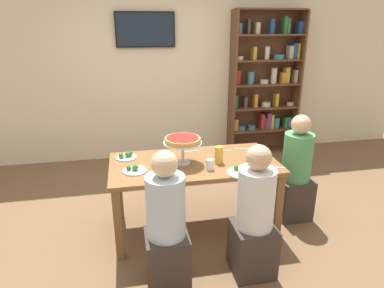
{
  "coord_description": "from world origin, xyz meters",
  "views": [
    {
      "loc": [
        -0.61,
        -2.95,
        2.01
      ],
      "look_at": [
        0.0,
        0.1,
        0.89
      ],
      "focal_mm": 31.56,
      "sensor_mm": 36.0,
      "label": 1
    }
  ],
  "objects": [
    {
      "name": "water_glass_clear_near",
      "position": [
        0.11,
        -0.2,
        0.79
      ],
      "size": [
        0.07,
        0.07,
        0.1
      ],
      "primitive_type": "cylinder",
      "color": "white",
      "rests_on": "dining_table"
    },
    {
      "name": "deep_dish_pizza_stand",
      "position": [
        -0.11,
        -0.01,
        0.96
      ],
      "size": [
        0.37,
        0.37,
        0.26
      ],
      "color": "silver",
      "rests_on": "dining_table"
    },
    {
      "name": "bookshelf",
      "position": [
        1.56,
        2.01,
        1.12
      ],
      "size": [
        1.1,
        0.3,
        2.21
      ],
      "color": "brown",
      "rests_on": "ground_plane"
    },
    {
      "name": "diner_near_right",
      "position": [
        0.35,
        -0.73,
        0.49
      ],
      "size": [
        0.34,
        0.34,
        1.15
      ],
      "rotation": [
        0.0,
        0.0,
        1.57
      ],
      "color": "#382D28",
      "rests_on": "ground_plane"
    },
    {
      "name": "dining_table",
      "position": [
        0.0,
        0.0,
        0.64
      ],
      "size": [
        1.61,
        0.82,
        0.74
      ],
      "color": "brown",
      "rests_on": "ground_plane"
    },
    {
      "name": "cutlery_fork_far",
      "position": [
        -0.26,
        0.27,
        0.74
      ],
      "size": [
        0.18,
        0.03,
        0.0
      ],
      "primitive_type": "cube",
      "rotation": [
        0.0,
        0.0,
        3.23
      ],
      "color": "silver",
      "rests_on": "dining_table"
    },
    {
      "name": "cutlery_knife_near",
      "position": [
        0.58,
        0.25,
        0.74
      ],
      "size": [
        0.18,
        0.07,
        0.0
      ],
      "primitive_type": "cube",
      "rotation": [
        0.0,
        0.0,
        2.86
      ],
      "color": "silver",
      "rests_on": "dining_table"
    },
    {
      "name": "salad_plate_spare",
      "position": [
        -0.58,
        -0.11,
        0.76
      ],
      "size": [
        0.22,
        0.22,
        0.07
      ],
      "color": "white",
      "rests_on": "dining_table"
    },
    {
      "name": "diner_near_left",
      "position": [
        -0.37,
        -0.72,
        0.49
      ],
      "size": [
        0.34,
        0.34,
        1.15
      ],
      "rotation": [
        0.0,
        0.0,
        1.57
      ],
      "color": "#382D28",
      "rests_on": "ground_plane"
    },
    {
      "name": "diner_head_east",
      "position": [
        1.1,
        0.02,
        0.49
      ],
      "size": [
        0.34,
        0.34,
        1.15
      ],
      "rotation": [
        0.0,
        0.0,
        3.14
      ],
      "color": "#382D28",
      "rests_on": "ground_plane"
    },
    {
      "name": "rear_partition",
      "position": [
        0.0,
        2.2,
        1.4
      ],
      "size": [
        8.0,
        0.12,
        2.8
      ],
      "primitive_type": "cube",
      "color": "beige",
      "rests_on": "ground_plane"
    },
    {
      "name": "salad_plate_far_diner",
      "position": [
        0.36,
        -0.33,
        0.75
      ],
      "size": [
        0.25,
        0.25,
        0.06
      ],
      "color": "white",
      "rests_on": "dining_table"
    },
    {
      "name": "ground_plane",
      "position": [
        0.0,
        0.0,
        0.0
      ],
      "size": [
        12.0,
        12.0,
        0.0
      ],
      "primitive_type": "plane",
      "color": "brown"
    },
    {
      "name": "beer_glass_amber_tall",
      "position": [
        0.23,
        -0.07,
        0.82
      ],
      "size": [
        0.08,
        0.08,
        0.16
      ],
      "primitive_type": "cylinder",
      "color": "gold",
      "rests_on": "dining_table"
    },
    {
      "name": "television",
      "position": [
        -0.27,
        2.11,
        1.92
      ],
      "size": [
        0.84,
        0.05,
        0.49
      ],
      "color": "black"
    },
    {
      "name": "salad_plate_near_diner",
      "position": [
        -0.64,
        0.22,
        0.76
      ],
      "size": [
        0.2,
        0.2,
        0.07
      ],
      "color": "white",
      "rests_on": "dining_table"
    },
    {
      "name": "cutlery_spare_fork",
      "position": [
        0.36,
        0.24,
        0.74
      ],
      "size": [
        0.18,
        0.05,
        0.0
      ],
      "primitive_type": "cube",
      "rotation": [
        0.0,
        0.0,
        2.95
      ],
      "color": "silver",
      "rests_on": "dining_table"
    },
    {
      "name": "cutlery_fork_near",
      "position": [
        0.72,
        -0.28,
        0.74
      ],
      "size": [
        0.17,
        0.08,
        0.0
      ],
      "primitive_type": "cube",
      "rotation": [
        0.0,
        0.0,
        -0.4
      ],
      "color": "silver",
      "rests_on": "dining_table"
    },
    {
      "name": "water_glass_clear_far",
      "position": [
        -0.39,
        -0.3,
        0.79
      ],
      "size": [
        0.07,
        0.07,
        0.09
      ],
      "primitive_type": "cylinder",
      "color": "white",
      "rests_on": "dining_table"
    },
    {
      "name": "cutlery_knife_far",
      "position": [
        0.02,
        0.28,
        0.74
      ],
      "size": [
        0.18,
        0.02,
        0.0
      ],
      "primitive_type": "cube",
      "rotation": [
        0.0,
        0.0,
        3.16
      ],
      "color": "silver",
      "rests_on": "dining_table"
    }
  ]
}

